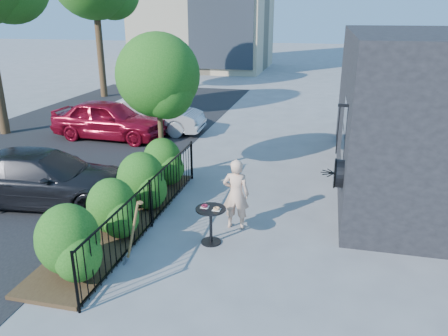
% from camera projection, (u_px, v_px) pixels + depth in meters
% --- Properties ---
extents(ground, '(120.00, 120.00, 0.00)m').
position_uv_depth(ground, '(218.00, 234.00, 9.29)').
color(ground, gray).
rests_on(ground, ground).
extents(fence, '(0.05, 6.05, 1.10)m').
position_uv_depth(fence, '(151.00, 203.00, 9.42)').
color(fence, black).
rests_on(fence, ground).
extents(planting_bed, '(1.30, 6.00, 0.08)m').
position_uv_depth(planting_bed, '(123.00, 221.00, 9.75)').
color(planting_bed, '#382616').
rests_on(planting_bed, ground).
extents(shrubs, '(1.10, 5.60, 1.24)m').
position_uv_depth(shrubs, '(127.00, 193.00, 9.60)').
color(shrubs, '#185012').
rests_on(shrubs, ground).
extents(patio_tree, '(2.20, 2.20, 3.94)m').
position_uv_depth(patio_tree, '(160.00, 81.00, 11.36)').
color(patio_tree, '#3F2B19').
rests_on(patio_tree, ground).
extents(street, '(9.00, 30.00, 0.01)m').
position_uv_depth(street, '(23.00, 164.00, 13.54)').
color(street, black).
rests_on(street, ground).
extents(cafe_table, '(0.61, 0.61, 0.82)m').
position_uv_depth(cafe_table, '(211.00, 219.00, 8.76)').
color(cafe_table, black).
rests_on(cafe_table, ground).
extents(woman, '(0.58, 0.39, 1.57)m').
position_uv_depth(woman, '(236.00, 194.00, 9.32)').
color(woman, beige).
rests_on(woman, ground).
extents(shovel, '(0.45, 0.17, 1.34)m').
position_uv_depth(shovel, '(132.00, 236.00, 7.99)').
color(shovel, brown).
rests_on(shovel, ground).
extents(car_red, '(4.30, 1.90, 1.44)m').
position_uv_depth(car_red, '(109.00, 119.00, 16.04)').
color(car_red, maroon).
rests_on(car_red, ground).
extents(car_silver, '(4.19, 1.61, 1.36)m').
position_uv_depth(car_silver, '(151.00, 115.00, 16.89)').
color(car_silver, '#BBBCC1').
rests_on(car_silver, ground).
extents(car_darkgrey, '(4.72, 2.43, 1.31)m').
position_uv_depth(car_darkgrey, '(43.00, 178.00, 10.61)').
color(car_darkgrey, black).
rests_on(car_darkgrey, ground).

